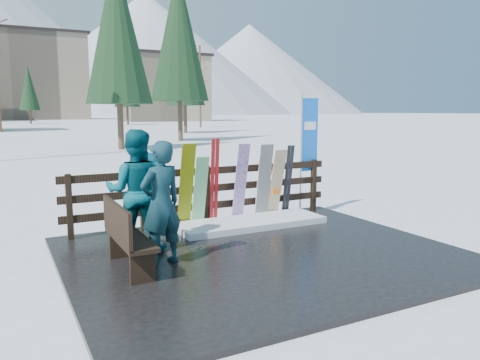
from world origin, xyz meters
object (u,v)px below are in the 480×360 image
snowboard_2 (186,186)px  rental_flag (308,139)px  snowboard_3 (241,183)px  person_front (161,203)px  snowboard_0 (154,192)px  snowboard_1 (200,192)px  bench (125,235)px  snowboard_5 (276,184)px  person_back (136,191)px  snowboard_4 (264,182)px

snowboard_2 → rental_flag: rental_flag is taller
snowboard_3 → person_front: person_front is taller
snowboard_3 → person_front: size_ratio=0.90×
snowboard_3 → snowboard_0: bearing=180.0°
snowboard_1 → person_front: bearing=-126.9°
bench → snowboard_0: bearing=61.8°
snowboard_2 → person_front: 2.11m
person_front → snowboard_3: bearing=-156.6°
snowboard_3 → snowboard_2: bearing=180.0°
snowboard_1 → person_front: 2.27m
snowboard_0 → person_front: (-0.44, -1.81, 0.16)m
snowboard_3 → rental_flag: rental_flag is taller
bench → snowboard_3: (2.78, 1.83, 0.28)m
bench → snowboard_5: snowboard_5 is taller
snowboard_0 → snowboard_2: size_ratio=0.91×
rental_flag → snowboard_3: bearing=-171.5°
snowboard_1 → person_front: (-1.36, -1.81, 0.22)m
snowboard_3 → rental_flag: size_ratio=0.62×
person_back → bench: bearing=86.7°
bench → snowboard_0: 2.09m
snowboard_0 → snowboard_5: (2.64, -0.00, -0.03)m
snowboard_0 → rental_flag: rental_flag is taller
bench → snowboard_3: size_ratio=0.92×
snowboard_0 → person_back: (-0.59, -1.00, 0.22)m
bench → snowboard_0: (0.98, 1.83, 0.23)m
snowboard_3 → snowboard_4: 0.54m
snowboard_1 → snowboard_3: snowboard_3 is taller
snowboard_1 → snowboard_5: (1.72, -0.00, 0.03)m
snowboard_5 → person_back: person_back is taller
snowboard_1 → snowboard_3: 0.89m
person_front → snowboard_4: bearing=-162.5°
bench → person_back: (0.39, 0.82, 0.46)m
snowboard_2 → snowboard_3: 1.16m
snowboard_5 → person_front: bearing=-149.6°
snowboard_2 → snowboard_4: snowboard_2 is taller
snowboard_3 → snowboard_5: (0.84, 0.00, -0.07)m
snowboard_2 → snowboard_5: snowboard_2 is taller
snowboard_1 → snowboard_3: (0.88, -0.00, 0.11)m
snowboard_4 → person_front: 3.32m
bench → snowboard_2: size_ratio=0.89×
snowboard_2 → person_back: 1.59m
snowboard_0 → snowboard_1: snowboard_0 is taller
person_back → rental_flag: bearing=-141.2°
bench → rental_flag: bearing=24.6°
bench → snowboard_1: snowboard_1 is taller
rental_flag → snowboard_4: bearing=-168.0°
rental_flag → person_front: (-4.05, -2.08, -0.70)m
snowboard_3 → bench: bearing=-146.6°
rental_flag → person_front: rental_flag is taller
rental_flag → person_back: (-4.20, -1.27, -0.63)m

